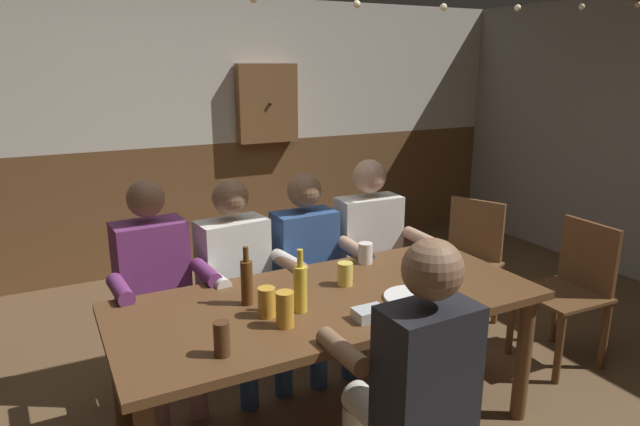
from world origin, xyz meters
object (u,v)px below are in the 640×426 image
object	(u,v)px
person_2	(311,262)
pint_glass_0	(345,274)
bottle_1	(247,281)
pint_glass_2	(365,253)
person_0	(156,285)
person_3	(374,247)
chair_empty_near_right	(571,288)
plate_0	(412,297)
pint_glass_1	(285,309)
bottle_0	(300,287)
wall_dart_cabinet	(267,103)
pint_glass_4	(267,302)
person_4	(414,374)
pint_glass_3	(222,339)
table_candle	(438,276)
condiment_caddy	(370,314)
person_1	(240,274)
dining_table	(329,315)
chair_empty_near_left	(467,259)

from	to	relation	value
person_2	pint_glass_0	xyz separation A→B (m)	(-0.09, -0.56, 0.14)
bottle_1	pint_glass_2	distance (m)	0.81
person_0	person_3	size ratio (longest dim) A/B	1.00
chair_empty_near_right	plate_0	bearing A→B (deg)	98.01
person_0	pint_glass_1	distance (m)	0.94
bottle_0	pint_glass_1	size ratio (longest dim) A/B	1.87
chair_empty_near_right	pint_glass_2	distance (m)	1.35
bottle_1	wall_dart_cabinet	xyz separation A→B (m)	(1.13, 2.50, 0.61)
person_3	wall_dart_cabinet	size ratio (longest dim) A/B	1.75
person_3	bottle_1	size ratio (longest dim) A/B	4.38
person_0	chair_empty_near_right	size ratio (longest dim) A/B	1.40
pint_glass_4	wall_dart_cabinet	bearing A→B (deg)	67.60
person_4	pint_glass_3	xyz separation A→B (m)	(-0.62, 0.39, 0.12)
person_2	pint_glass_1	bearing A→B (deg)	56.02
pint_glass_0	person_4	bearing A→B (deg)	-100.60
table_candle	condiment_caddy	distance (m)	0.56
person_2	pint_glass_2	distance (m)	0.40
person_1	condiment_caddy	size ratio (longest dim) A/B	8.48
bottle_0	pint_glass_0	size ratio (longest dim) A/B	2.48
person_3	wall_dart_cabinet	world-z (taller)	wall_dart_cabinet
chair_empty_near_right	condiment_caddy	world-z (taller)	chair_empty_near_right
dining_table	person_2	size ratio (longest dim) A/B	1.72
chair_empty_near_right	chair_empty_near_left	size ratio (longest dim) A/B	1.00
pint_glass_0	wall_dart_cabinet	size ratio (longest dim) A/B	0.17
person_0	condiment_caddy	bearing A→B (deg)	123.21
person_1	person_4	distance (m)	1.36
person_2	person_1	bearing A→B (deg)	-1.67
pint_glass_0	pint_glass_2	size ratio (longest dim) A/B	1.02
plate_0	pint_glass_3	xyz separation A→B (m)	(-0.96, -0.09, 0.06)
plate_0	pint_glass_4	xyz separation A→B (m)	(-0.68, 0.14, 0.06)
chair_empty_near_right	table_candle	size ratio (longest dim) A/B	11.00
pint_glass_0	wall_dart_cabinet	world-z (taller)	wall_dart_cabinet
wall_dart_cabinet	bottle_1	bearing A→B (deg)	-114.31
dining_table	chair_empty_near_right	world-z (taller)	chair_empty_near_right
person_2	person_3	distance (m)	0.45
person_1	chair_empty_near_right	xyz separation A→B (m)	(1.87, -0.72, -0.18)
person_4	dining_table	bearing A→B (deg)	88.00
pint_glass_3	table_candle	bearing A→B (deg)	9.22
person_4	condiment_caddy	bearing A→B (deg)	81.08
bottle_1	pint_glass_1	distance (m)	0.30
chair_empty_near_right	pint_glass_0	world-z (taller)	chair_empty_near_right
person_1	pint_glass_1	size ratio (longest dim) A/B	7.58
chair_empty_near_left	condiment_caddy	world-z (taller)	chair_empty_near_left
person_0	pint_glass_4	distance (m)	0.81
person_0	condiment_caddy	size ratio (longest dim) A/B	8.77
pint_glass_2	wall_dart_cabinet	size ratio (longest dim) A/B	0.17
chair_empty_near_left	pint_glass_1	xyz separation A→B (m)	(-1.76, -0.82, 0.33)
dining_table	person_0	world-z (taller)	person_0
dining_table	chair_empty_near_left	world-z (taller)	chair_empty_near_left
person_3	condiment_caddy	size ratio (longest dim) A/B	8.76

